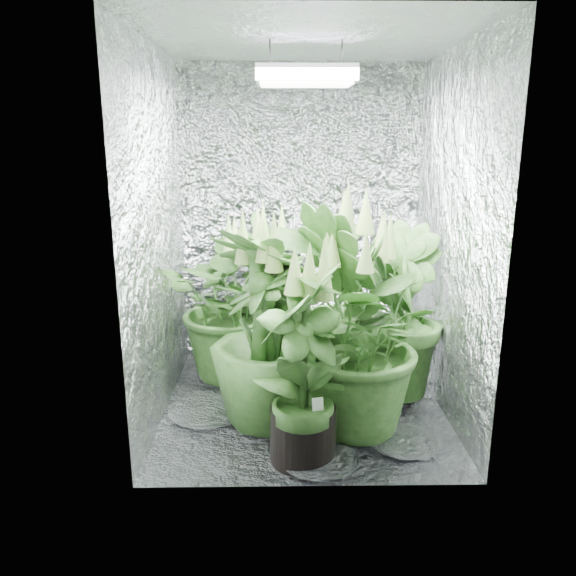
{
  "coord_description": "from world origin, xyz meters",
  "views": [
    {
      "loc": [
        -0.14,
        -3.02,
        1.52
      ],
      "look_at": [
        -0.09,
        0.0,
        0.71
      ],
      "focal_mm": 35.0,
      "sensor_mm": 36.0,
      "label": 1
    }
  ],
  "objects_px": {
    "plant_f": "(303,368)",
    "circulation_fan": "(397,367)",
    "plant_b": "(269,295)",
    "plant_c": "(398,314)",
    "grow_lamp": "(306,76)",
    "plant_a": "(235,302)",
    "plant_e": "(350,339)",
    "plant_d": "(266,331)",
    "plant_g": "(345,311)"
  },
  "relations": [
    {
      "from": "plant_f",
      "to": "circulation_fan",
      "type": "distance_m",
      "value": 1.01
    },
    {
      "from": "plant_b",
      "to": "plant_c",
      "type": "distance_m",
      "value": 0.9
    },
    {
      "from": "grow_lamp",
      "to": "plant_a",
      "type": "xyz_separation_m",
      "value": [
        -0.42,
        0.4,
        -1.31
      ]
    },
    {
      "from": "plant_c",
      "to": "plant_e",
      "type": "bearing_deg",
      "value": -125.88
    },
    {
      "from": "plant_d",
      "to": "circulation_fan",
      "type": "bearing_deg",
      "value": 26.12
    },
    {
      "from": "grow_lamp",
      "to": "plant_g",
      "type": "relative_size",
      "value": 0.39
    },
    {
      "from": "plant_a",
      "to": "plant_g",
      "type": "distance_m",
      "value": 0.8
    },
    {
      "from": "plant_g",
      "to": "circulation_fan",
      "type": "height_order",
      "value": "plant_g"
    },
    {
      "from": "plant_g",
      "to": "plant_c",
      "type": "bearing_deg",
      "value": 32.03
    },
    {
      "from": "plant_c",
      "to": "plant_d",
      "type": "xyz_separation_m",
      "value": [
        -0.77,
        -0.36,
        0.02
      ]
    },
    {
      "from": "plant_g",
      "to": "plant_a",
      "type": "bearing_deg",
      "value": 143.18
    },
    {
      "from": "plant_a",
      "to": "circulation_fan",
      "type": "height_order",
      "value": "plant_a"
    },
    {
      "from": "plant_f",
      "to": "plant_a",
      "type": "bearing_deg",
      "value": 111.76
    },
    {
      "from": "plant_a",
      "to": "circulation_fan",
      "type": "relative_size",
      "value": 2.68
    },
    {
      "from": "circulation_fan",
      "to": "plant_b",
      "type": "bearing_deg",
      "value": 135.62
    },
    {
      "from": "plant_c",
      "to": "plant_g",
      "type": "distance_m",
      "value": 0.42
    },
    {
      "from": "circulation_fan",
      "to": "plant_d",
      "type": "bearing_deg",
      "value": -169.07
    },
    {
      "from": "plant_f",
      "to": "plant_c",
      "type": "bearing_deg",
      "value": 50.67
    },
    {
      "from": "plant_c",
      "to": "plant_d",
      "type": "bearing_deg",
      "value": -154.83
    },
    {
      "from": "grow_lamp",
      "to": "plant_d",
      "type": "distance_m",
      "value": 1.32
    },
    {
      "from": "plant_d",
      "to": "plant_g",
      "type": "relative_size",
      "value": 0.9
    },
    {
      "from": "grow_lamp",
      "to": "plant_g",
      "type": "height_order",
      "value": "grow_lamp"
    },
    {
      "from": "plant_a",
      "to": "circulation_fan",
      "type": "distance_m",
      "value": 1.08
    },
    {
      "from": "grow_lamp",
      "to": "plant_f",
      "type": "bearing_deg",
      "value": -92.61
    },
    {
      "from": "plant_d",
      "to": "circulation_fan",
      "type": "height_order",
      "value": "plant_d"
    },
    {
      "from": "grow_lamp",
      "to": "plant_b",
      "type": "bearing_deg",
      "value": 109.31
    },
    {
      "from": "plant_d",
      "to": "plant_e",
      "type": "bearing_deg",
      "value": -15.39
    },
    {
      "from": "plant_b",
      "to": "plant_e",
      "type": "relative_size",
      "value": 1.0
    },
    {
      "from": "plant_b",
      "to": "plant_d",
      "type": "bearing_deg",
      "value": -89.8
    },
    {
      "from": "plant_d",
      "to": "plant_b",
      "type": "bearing_deg",
      "value": 90.2
    },
    {
      "from": "plant_c",
      "to": "plant_g",
      "type": "height_order",
      "value": "plant_g"
    },
    {
      "from": "plant_g",
      "to": "grow_lamp",
      "type": "bearing_deg",
      "value": 160.93
    },
    {
      "from": "circulation_fan",
      "to": "plant_f",
      "type": "bearing_deg",
      "value": -144.23
    },
    {
      "from": "plant_d",
      "to": "plant_g",
      "type": "xyz_separation_m",
      "value": [
        0.43,
        0.15,
        0.06
      ]
    },
    {
      "from": "plant_e",
      "to": "plant_f",
      "type": "distance_m",
      "value": 0.35
    },
    {
      "from": "plant_a",
      "to": "plant_c",
      "type": "height_order",
      "value": "plant_c"
    },
    {
      "from": "plant_e",
      "to": "circulation_fan",
      "type": "distance_m",
      "value": 0.72
    },
    {
      "from": "grow_lamp",
      "to": "plant_g",
      "type": "xyz_separation_m",
      "value": [
        0.22,
        -0.08,
        -1.23
      ]
    },
    {
      "from": "plant_a",
      "to": "plant_e",
      "type": "relative_size",
      "value": 0.96
    },
    {
      "from": "plant_d",
      "to": "plant_f",
      "type": "height_order",
      "value": "plant_d"
    },
    {
      "from": "plant_e",
      "to": "circulation_fan",
      "type": "height_order",
      "value": "plant_e"
    },
    {
      "from": "grow_lamp",
      "to": "plant_c",
      "type": "xyz_separation_m",
      "value": [
        0.57,
        0.14,
        -1.31
      ]
    },
    {
      "from": "plant_g",
      "to": "circulation_fan",
      "type": "relative_size",
      "value": 3.21
    },
    {
      "from": "plant_d",
      "to": "plant_e",
      "type": "relative_size",
      "value": 1.04
    },
    {
      "from": "plant_a",
      "to": "plant_b",
      "type": "xyz_separation_m",
      "value": [
        0.21,
        0.2,
        -0.01
      ]
    },
    {
      "from": "plant_a",
      "to": "plant_g",
      "type": "xyz_separation_m",
      "value": [
        0.64,
        -0.48,
        0.08
      ]
    },
    {
      "from": "plant_c",
      "to": "plant_b",
      "type": "bearing_deg",
      "value": 149.29
    },
    {
      "from": "plant_f",
      "to": "circulation_fan",
      "type": "bearing_deg",
      "value": 50.96
    },
    {
      "from": "plant_c",
      "to": "plant_e",
      "type": "height_order",
      "value": "plant_e"
    },
    {
      "from": "plant_d",
      "to": "plant_a",
      "type": "bearing_deg",
      "value": 108.72
    }
  ]
}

